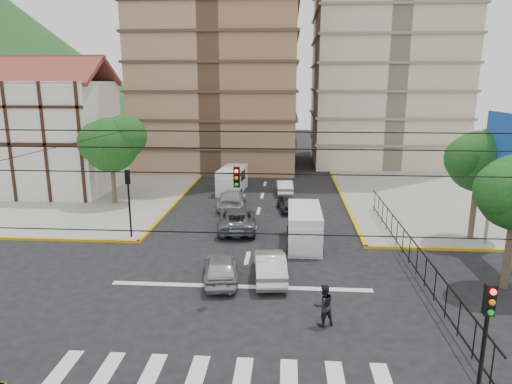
# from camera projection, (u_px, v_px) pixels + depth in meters

# --- Properties ---
(ground) EXTENTS (160.00, 160.00, 0.00)m
(ground) POSITION_uv_depth(u_px,v_px,m) (238.00, 298.00, 21.49)
(ground) COLOR black
(ground) RESTS_ON ground
(sidewalk_nw) EXTENTS (26.00, 26.00, 0.15)m
(sidewalk_nw) POSITION_uv_depth(u_px,v_px,m) (47.00, 191.00, 42.24)
(sidewalk_nw) COLOR gray
(sidewalk_nw) RESTS_ON ground
(sidewalk_ne) EXTENTS (26.00, 26.00, 0.15)m
(sidewalk_ne) POSITION_uv_depth(u_px,v_px,m) (492.00, 199.00, 39.51)
(sidewalk_ne) COLOR gray
(sidewalk_ne) RESTS_ON ground
(crosswalk_stripes) EXTENTS (12.00, 2.40, 0.01)m
(crosswalk_stripes) POSITION_uv_depth(u_px,v_px,m) (219.00, 377.00, 15.67)
(crosswalk_stripes) COLOR silver
(crosswalk_stripes) RESTS_ON ground
(stop_line) EXTENTS (13.00, 0.40, 0.01)m
(stop_line) POSITION_uv_depth(u_px,v_px,m) (241.00, 286.00, 22.65)
(stop_line) COLOR silver
(stop_line) RESTS_ON ground
(tudor_building) EXTENTS (10.80, 8.05, 12.23)m
(tudor_building) POSITION_uv_depth(u_px,v_px,m) (52.00, 136.00, 40.96)
(tudor_building) COLOR silver
(tudor_building) RESTS_ON ground
(park_fence) EXTENTS (0.10, 22.50, 1.66)m
(park_fence) POSITION_uv_depth(u_px,v_px,m) (408.00, 266.00, 25.24)
(park_fence) COLOR black
(park_fence) RESTS_ON ground
(billboard) EXTENTS (0.36, 6.20, 8.10)m
(billboard) POSITION_uv_depth(u_px,v_px,m) (511.00, 155.00, 24.93)
(billboard) COLOR slate
(billboard) RESTS_ON ground
(tree_park_c) EXTENTS (4.65, 3.80, 7.25)m
(tree_park_c) POSITION_uv_depth(u_px,v_px,m) (481.00, 158.00, 28.03)
(tree_park_c) COLOR #473828
(tree_park_c) RESTS_ON ground
(tree_tudor) EXTENTS (5.39, 4.40, 7.43)m
(tree_tudor) POSITION_uv_depth(u_px,v_px,m) (112.00, 142.00, 36.62)
(tree_tudor) COLOR #473828
(tree_tudor) RESTS_ON ground
(traffic_light_se) EXTENTS (0.28, 0.22, 4.40)m
(traffic_light_se) POSITION_uv_depth(u_px,v_px,m) (485.00, 332.00, 12.66)
(traffic_light_se) COLOR black
(traffic_light_se) RESTS_ON ground
(traffic_light_nw) EXTENTS (0.28, 0.22, 4.40)m
(traffic_light_nw) POSITION_uv_depth(u_px,v_px,m) (129.00, 192.00, 28.86)
(traffic_light_nw) COLOR black
(traffic_light_nw) RESTS_ON ground
(traffic_light_hanging) EXTENTS (18.00, 9.12, 0.92)m
(traffic_light_hanging) POSITION_uv_depth(u_px,v_px,m) (231.00, 185.00, 18.14)
(traffic_light_hanging) COLOR black
(traffic_light_hanging) RESTS_ON ground
(van_right_lane) EXTENTS (2.15, 5.09, 2.29)m
(van_right_lane) POSITION_uv_depth(u_px,v_px,m) (304.00, 229.00, 28.09)
(van_right_lane) COLOR silver
(van_right_lane) RESTS_ON ground
(van_left_lane) EXTENTS (2.48, 5.17, 2.25)m
(van_left_lane) POSITION_uv_depth(u_px,v_px,m) (232.00, 181.00, 41.94)
(van_left_lane) COLOR silver
(van_left_lane) RESTS_ON ground
(car_silver_front_left) EXTENTS (2.30, 4.42, 1.43)m
(car_silver_front_left) POSITION_uv_depth(u_px,v_px,m) (221.00, 267.00, 23.18)
(car_silver_front_left) COLOR #ABACAF
(car_silver_front_left) RESTS_ON ground
(car_white_front_right) EXTENTS (1.94, 4.50, 1.44)m
(car_white_front_right) POSITION_uv_depth(u_px,v_px,m) (270.00, 266.00, 23.40)
(car_white_front_right) COLOR silver
(car_white_front_right) RESTS_ON ground
(car_grey_mid_left) EXTENTS (2.98, 5.57, 1.49)m
(car_grey_mid_left) POSITION_uv_depth(u_px,v_px,m) (237.00, 219.00, 31.32)
(car_grey_mid_left) COLOR slate
(car_grey_mid_left) RESTS_ON ground
(car_silver_rear_left) EXTENTS (2.26, 5.14, 1.47)m
(car_silver_rear_left) POSITION_uv_depth(u_px,v_px,m) (232.00, 199.00, 36.93)
(car_silver_rear_left) COLOR #BABABF
(car_silver_rear_left) RESTS_ON ground
(car_darkgrey_mid_right) EXTENTS (2.07, 3.83, 1.24)m
(car_darkgrey_mid_right) POSITION_uv_depth(u_px,v_px,m) (288.00, 203.00, 35.90)
(car_darkgrey_mid_right) COLOR #2A2A2D
(car_darkgrey_mid_right) RESTS_ON ground
(car_white_rear_right) EXTENTS (1.67, 4.05, 1.30)m
(car_white_rear_right) POSITION_uv_depth(u_px,v_px,m) (284.00, 187.00, 41.51)
(car_white_rear_right) COLOR silver
(car_white_rear_right) RESTS_ON ground
(pedestrian_crosswalk) EXTENTS (1.09, 0.99, 1.81)m
(pedestrian_crosswalk) POSITION_uv_depth(u_px,v_px,m) (324.00, 305.00, 18.86)
(pedestrian_crosswalk) COLOR black
(pedestrian_crosswalk) RESTS_ON ground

